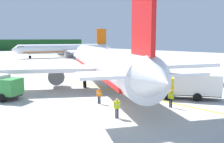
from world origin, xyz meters
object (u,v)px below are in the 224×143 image
(airliner_mid_apron, at_px, (66,49))
(crew_loader_left, at_px, (99,95))
(airliner_foreground, at_px, (102,62))
(service_truck_catering, at_px, (189,85))
(crew_supervisor, at_px, (117,106))
(crew_loader_right, at_px, (171,97))

(airliner_mid_apron, height_order, crew_loader_left, airliner_mid_apron)
(airliner_foreground, bearing_deg, crew_loader_left, -132.69)
(airliner_mid_apron, bearing_deg, crew_loader_left, -120.24)
(airliner_mid_apron, relative_size, crew_loader_left, 21.71)
(airliner_foreground, height_order, service_truck_catering, airliner_foreground)
(airliner_foreground, bearing_deg, crew_supervisor, -126.27)
(service_truck_catering, xyz_separation_m, crew_loader_left, (-8.81, 5.24, -0.61))
(airliner_mid_apron, xyz_separation_m, crew_loader_left, (-34.01, -58.35, -2.02))
(service_truck_catering, distance_m, crew_loader_right, 4.69)
(crew_loader_left, xyz_separation_m, crew_loader_right, (4.19, -5.90, 0.10))
(airliner_foreground, xyz_separation_m, crew_loader_right, (-2.71, -13.38, -2.33))
(crew_supervisor, bearing_deg, airliner_mid_apron, 60.25)
(airliner_foreground, distance_m, service_truck_catering, 12.99)
(service_truck_catering, relative_size, crew_loader_right, 3.84)
(airliner_foreground, bearing_deg, service_truck_catering, -81.50)
(airliner_foreground, relative_size, service_truck_catering, 5.51)
(service_truck_catering, bearing_deg, crew_supervisor, 176.68)
(crew_loader_right, bearing_deg, airliner_mid_apron, 65.10)
(crew_loader_left, bearing_deg, crew_supervisor, -113.13)
(service_truck_catering, relative_size, crew_loader_left, 4.20)
(airliner_foreground, xyz_separation_m, service_truck_catering, (1.90, -12.72, -1.82))
(airliner_foreground, relative_size, airliner_mid_apron, 1.07)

